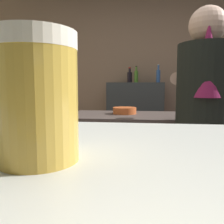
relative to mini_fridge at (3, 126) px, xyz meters
The scene contains 10 objects.
wall_back 2.24m from the mini_fridge, 12.30° to the left, with size 5.20×0.10×2.70m, color #99775E.
prep_counter 2.66m from the mini_fridge, 24.42° to the right, with size 2.10×0.60×0.93m, color #483C37.
back_shelf 1.89m from the mini_fridge, ahead, with size 0.76×0.36×1.22m, color #35393A.
mini_fridge is the anchor object (origin of this frame).
bartender 2.84m from the mini_fridge, 33.40° to the right, with size 0.47×0.54×1.64m.
mixing_bowl 2.13m from the mini_fridge, 29.89° to the right, with size 0.20×0.20×0.06m, color #C95929.
pint_glass_near 3.41m from the mini_fridge, 56.41° to the right, with size 0.08×0.08×0.13m.
bottle_hot_sauce 2.03m from the mini_fridge, ahead, with size 0.05×0.05×0.23m.
bottle_olive_oil 2.30m from the mini_fridge, ahead, with size 0.05×0.05×0.24m.
bottle_soy 1.95m from the mini_fridge, ahead, with size 0.07×0.07×0.21m.
Camera 1 is at (-0.10, -1.28, 1.16)m, focal length 36.96 mm.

